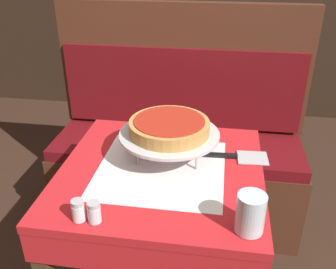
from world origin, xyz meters
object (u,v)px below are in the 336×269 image
object	(u,v)px
deep_dish_pizza	(169,127)
pizza_server	(231,156)
salt_shaker	(78,210)
dining_table_front	(161,192)
water_glass_near	(250,213)
pepper_shaker	(94,212)
dining_table_rear	(194,60)
booth_bench	(178,161)
pizza_pan_stand	(169,135)
condiment_caddy	(192,36)

from	to	relation	value
deep_dish_pizza	pizza_server	size ratio (longest dim) A/B	0.94
salt_shaker	dining_table_front	bearing A→B (deg)	58.16
water_glass_near	pepper_shaker	size ratio (longest dim) A/B	1.77
water_glass_near	salt_shaker	bearing A→B (deg)	-176.42
dining_table_rear	dining_table_front	bearing A→B (deg)	-88.64
booth_bench	pizza_pan_stand	xyz separation A→B (m)	(0.04, -0.58, 0.47)
pizza_pan_stand	booth_bench	bearing A→B (deg)	94.06
dining_table_front	water_glass_near	xyz separation A→B (m)	(0.29, -0.27, 0.16)
dining_table_front	dining_table_rear	bearing A→B (deg)	91.36
dining_table_front	condiment_caddy	bearing A→B (deg)	92.21
pizza_server	pizza_pan_stand	bearing A→B (deg)	-170.20
booth_bench	deep_dish_pizza	size ratio (longest dim) A/B	4.66
deep_dish_pizza	condiment_caddy	xyz separation A→B (m)	(-0.09, 1.72, -0.08)
pizza_pan_stand	pepper_shaker	world-z (taller)	pizza_pan_stand
booth_bench	deep_dish_pizza	xyz separation A→B (m)	(0.04, -0.58, 0.50)
dining_table_front	water_glass_near	bearing A→B (deg)	-42.89
water_glass_near	dining_table_front	bearing A→B (deg)	137.11
deep_dish_pizza	pepper_shaker	size ratio (longest dim) A/B	4.33
dining_table_front	pizza_server	size ratio (longest dim) A/B	2.45
pizza_pan_stand	pepper_shaker	bearing A→B (deg)	-112.82
water_glass_near	booth_bench	bearing A→B (deg)	108.61
dining_table_front	pizza_pan_stand	distance (m)	0.21
dining_table_front	deep_dish_pizza	size ratio (longest dim) A/B	2.60
pizza_server	water_glass_near	size ratio (longest dim) A/B	2.59
dining_table_rear	salt_shaker	size ratio (longest dim) A/B	11.83
dining_table_rear	salt_shaker	world-z (taller)	salt_shaker
booth_bench	water_glass_near	world-z (taller)	booth_bench
deep_dish_pizza	water_glass_near	bearing A→B (deg)	-51.58
booth_bench	salt_shaker	world-z (taller)	booth_bench
water_glass_near	pepper_shaker	distance (m)	0.43
dining_table_rear	water_glass_near	distance (m)	2.01
dining_table_rear	water_glass_near	size ratio (longest dim) A/B	6.76
pizza_server	pepper_shaker	xyz separation A→B (m)	(-0.38, -0.41, 0.03)
salt_shaker	deep_dish_pizza	bearing A→B (deg)	61.40
deep_dish_pizza	salt_shaker	xyz separation A→B (m)	(-0.20, -0.37, -0.09)
dining_table_rear	salt_shaker	bearing A→B (deg)	-94.08
pizza_server	salt_shaker	bearing A→B (deg)	-135.97
deep_dish_pizza	water_glass_near	distance (m)	0.44
salt_shaker	condiment_caddy	bearing A→B (deg)	86.85
booth_bench	water_glass_near	size ratio (longest dim) A/B	11.37
booth_bench	pizza_server	world-z (taller)	booth_bench
pizza_pan_stand	salt_shaker	xyz separation A→B (m)	(-0.20, -0.37, -0.06)
pizza_pan_stand	condiment_caddy	size ratio (longest dim) A/B	1.90
pizza_pan_stand	pizza_server	size ratio (longest dim) A/B	1.19
pizza_server	water_glass_near	xyz separation A→B (m)	(0.05, -0.38, 0.05)
deep_dish_pizza	pepper_shaker	xyz separation A→B (m)	(-0.16, -0.37, -0.10)
dining_table_front	pepper_shaker	size ratio (longest dim) A/B	11.26
pizza_pan_stand	salt_shaker	bearing A→B (deg)	-118.60
booth_bench	water_glass_near	distance (m)	1.07
pizza_server	pepper_shaker	distance (m)	0.56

